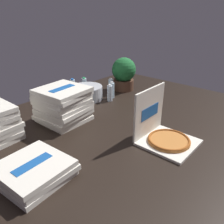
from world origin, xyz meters
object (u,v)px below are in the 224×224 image
object	(u,v)px
ice_bucket	(87,93)
water_bottle_1	(111,86)
water_bottle_0	(112,90)
water_bottle_2	(73,87)
pizza_stack_right_near	(34,171)
water_bottle_3	(70,98)
water_bottle_4	(90,98)
open_pizza_box	(163,133)
potted_plant	(124,73)
water_bottle_6	(110,93)
water_bottle_5	(84,85)
pizza_stack_center_far	(63,105)

from	to	relation	value
ice_bucket	water_bottle_1	world-z (taller)	water_bottle_1
water_bottle_0	water_bottle_2	world-z (taller)	same
pizza_stack_right_near	water_bottle_3	bearing A→B (deg)	39.19
pizza_stack_right_near	water_bottle_3	distance (m)	1.17
water_bottle_4	water_bottle_0	bearing A→B (deg)	-1.50
ice_bucket	water_bottle_3	distance (m)	0.26
pizza_stack_right_near	water_bottle_4	xyz separation A→B (m)	(1.03, 0.57, 0.04)
ice_bucket	open_pizza_box	bearing A→B (deg)	-102.29
open_pizza_box	potted_plant	bearing A→B (deg)	52.61
water_bottle_2	water_bottle_6	xyz separation A→B (m)	(0.13, -0.49, 0.00)
water_bottle_5	water_bottle_6	xyz separation A→B (m)	(-0.00, -0.43, 0.00)
water_bottle_2	water_bottle_4	xyz separation A→B (m)	(-0.14, -0.44, 0.00)
pizza_stack_center_far	water_bottle_5	bearing A→B (deg)	33.39
pizza_stack_center_far	water_bottle_0	xyz separation A→B (m)	(0.75, 0.06, -0.07)
pizza_stack_right_near	water_bottle_1	xyz separation A→B (m)	(1.48, 0.66, 0.04)
water_bottle_0	open_pizza_box	bearing A→B (deg)	-116.01
water_bottle_1	water_bottle_6	bearing A→B (deg)	-141.41
open_pizza_box	ice_bucket	bearing A→B (deg)	77.71
pizza_stack_right_near	ice_bucket	world-z (taller)	ice_bucket
open_pizza_box	water_bottle_0	bearing A→B (deg)	63.99
water_bottle_0	water_bottle_3	size ratio (longest dim) A/B	1.00
water_bottle_6	water_bottle_2	bearing A→B (deg)	104.76
open_pizza_box	water_bottle_1	xyz separation A→B (m)	(0.56, 1.05, 0.02)
water_bottle_6	water_bottle_0	bearing A→B (deg)	27.72
water_bottle_1	water_bottle_6	distance (m)	0.24
pizza_stack_right_near	potted_plant	xyz separation A→B (m)	(1.71, 0.64, 0.16)
pizza_stack_right_near	potted_plant	world-z (taller)	potted_plant
water_bottle_0	water_bottle_6	xyz separation A→B (m)	(-0.09, -0.05, 0.00)
water_bottle_2	potted_plant	bearing A→B (deg)	-33.53
ice_bucket	water_bottle_0	size ratio (longest dim) A/B	1.80
pizza_stack_center_far	potted_plant	distance (m)	1.09
pizza_stack_center_far	ice_bucket	bearing A→B (deg)	24.92
open_pizza_box	water_bottle_0	size ratio (longest dim) A/B	2.14
water_bottle_4	water_bottle_5	bearing A→B (deg)	54.37
pizza_stack_right_near	water_bottle_2	distance (m)	1.54
open_pizza_box	pizza_stack_center_far	xyz separation A→B (m)	(-0.29, 0.89, 0.09)
water_bottle_3	potted_plant	distance (m)	0.82
water_bottle_3	water_bottle_5	world-z (taller)	same
water_bottle_5	water_bottle_0	bearing A→B (deg)	-77.19
water_bottle_1	water_bottle_6	size ratio (longest dim) A/B	1.00
water_bottle_5	pizza_stack_center_far	bearing A→B (deg)	-146.61
ice_bucket	water_bottle_3	bearing A→B (deg)	-177.98
open_pizza_box	ice_bucket	world-z (taller)	open_pizza_box
water_bottle_2	water_bottle_6	size ratio (longest dim) A/B	1.00
pizza_stack_center_far	water_bottle_0	size ratio (longest dim) A/B	2.33
open_pizza_box	ice_bucket	distance (m)	1.17
pizza_stack_center_far	open_pizza_box	bearing A→B (deg)	-72.02
pizza_stack_right_near	water_bottle_6	world-z (taller)	water_bottle_6
water_bottle_2	water_bottle_3	distance (m)	0.37
open_pizza_box	water_bottle_0	xyz separation A→B (m)	(0.46, 0.95, 0.02)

